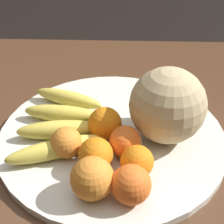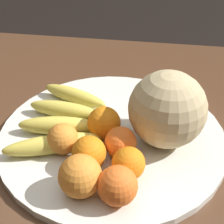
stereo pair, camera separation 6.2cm
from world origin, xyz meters
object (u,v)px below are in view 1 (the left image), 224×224
object	(u,v)px
orange_back_left	(125,142)
banana_bunch	(62,122)
orange_top_small	(131,184)
orange_side_extra	(92,178)
fruit_bowl	(112,134)
melon	(168,105)
kitchen_table	(133,154)
orange_front_right	(135,162)
orange_mid_center	(96,155)
orange_front_left	(66,143)
orange_back_right	(105,124)

from	to	relation	value
orange_back_left	banana_bunch	bearing A→B (deg)	-27.88
banana_bunch	orange_top_small	world-z (taller)	orange_top_small
banana_bunch	orange_top_small	bearing A→B (deg)	128.03
orange_top_small	orange_side_extra	xyz separation A→B (m)	(0.06, -0.01, 0.00)
fruit_bowl	orange_side_extra	bearing A→B (deg)	81.15
melon	orange_side_extra	size ratio (longest dim) A/B	2.07
fruit_bowl	orange_side_extra	xyz separation A→B (m)	(0.03, 0.16, 0.04)
kitchen_table	orange_front_right	distance (m)	0.20
kitchen_table	orange_mid_center	world-z (taller)	orange_mid_center
orange_front_left	orange_front_right	distance (m)	0.14
kitchen_table	orange_back_right	xyz separation A→B (m)	(0.06, 0.05, 0.13)
kitchen_table	orange_back_left	xyz separation A→B (m)	(0.02, 0.10, 0.13)
orange_back_right	orange_side_extra	bearing A→B (deg)	85.21
orange_front_right	orange_mid_center	world-z (taller)	orange_mid_center
kitchen_table	orange_back_left	distance (m)	0.16
melon	orange_mid_center	world-z (taller)	melon
kitchen_table	banana_bunch	size ratio (longest dim) A/B	6.05
orange_front_right	orange_top_small	bearing A→B (deg)	81.21
melon	banana_bunch	world-z (taller)	melon
banana_bunch	orange_back_right	distance (m)	0.09
orange_mid_center	orange_side_extra	xyz separation A→B (m)	(0.00, 0.06, 0.00)
orange_back_right	orange_top_small	xyz separation A→B (m)	(-0.05, 0.15, -0.00)
orange_front_left	orange_front_right	bearing A→B (deg)	160.81
kitchen_table	orange_side_extra	distance (m)	0.25
banana_bunch	orange_back_right	size ratio (longest dim) A/B	4.01
orange_back_right	orange_side_extra	xyz separation A→B (m)	(0.01, 0.15, 0.00)
orange_mid_center	orange_back_left	xyz separation A→B (m)	(-0.05, -0.04, -0.00)
kitchen_table	orange_top_small	bearing A→B (deg)	86.90
orange_mid_center	orange_side_extra	size ratio (longest dim) A/B	0.87
banana_bunch	orange_front_right	xyz separation A→B (m)	(-0.15, 0.12, 0.01)
orange_front_left	orange_top_small	xyz separation A→B (m)	(-0.12, 0.10, 0.00)
orange_front_right	orange_mid_center	size ratio (longest dim) A/B	0.94
orange_top_small	fruit_bowl	bearing A→B (deg)	-77.98
orange_back_left	orange_front_right	bearing A→B (deg)	109.92
orange_mid_center	orange_top_small	size ratio (longest dim) A/B	0.95
orange_mid_center	orange_back_right	world-z (taller)	orange_back_right
kitchen_table	orange_front_left	size ratio (longest dim) A/B	27.35
melon	orange_front_left	world-z (taller)	melon
melon	orange_front_right	distance (m)	0.13
orange_mid_center	orange_top_small	distance (m)	0.09
banana_bunch	orange_front_right	size ratio (longest dim) A/B	4.60
melon	orange_side_extra	distance (m)	0.21
kitchen_table	orange_top_small	xyz separation A→B (m)	(0.01, 0.21, 0.13)
kitchen_table	orange_mid_center	distance (m)	0.20
banana_bunch	orange_back_left	xyz separation A→B (m)	(-0.13, 0.07, 0.01)
banana_bunch	orange_front_left	size ratio (longest dim) A/B	4.52
fruit_bowl	banana_bunch	world-z (taller)	banana_bunch
melon	banana_bunch	bearing A→B (deg)	-3.00
fruit_bowl	banana_bunch	xyz separation A→B (m)	(0.10, -0.00, 0.03)
orange_back_right	orange_back_left	bearing A→B (deg)	129.10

